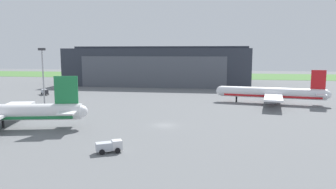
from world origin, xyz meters
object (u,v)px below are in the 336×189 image
object	(u,v)px
maintenance_hangar	(160,66)
pushback_tractor	(109,146)
ops_van	(45,92)
airliner_far_right	(271,93)
apron_light_mast	(43,71)

from	to	relation	value
maintenance_hangar	pushback_tractor	size ratio (longest dim) A/B	19.97
maintenance_hangar	ops_van	bearing A→B (deg)	-126.42
ops_van	airliner_far_right	bearing A→B (deg)	-6.14
ops_van	pushback_tractor	size ratio (longest dim) A/B	1.06
airliner_far_right	apron_light_mast	size ratio (longest dim) A/B	1.95
maintenance_hangar	ops_van	size ratio (longest dim) A/B	18.88
airliner_far_right	maintenance_hangar	bearing A→B (deg)	128.72
ops_van	pushback_tractor	world-z (taller)	ops_van
maintenance_hangar	apron_light_mast	distance (m)	75.33
apron_light_mast	airliner_far_right	bearing A→B (deg)	8.64
ops_van	apron_light_mast	xyz separation A→B (m)	(11.68, -20.32, 9.45)
maintenance_hangar	ops_van	world-z (taller)	maintenance_hangar
pushback_tractor	apron_light_mast	world-z (taller)	apron_light_mast
airliner_far_right	ops_van	size ratio (longest dim) A/B	7.30
pushback_tractor	apron_light_mast	xyz separation A→B (m)	(-38.07, 45.30, 9.55)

